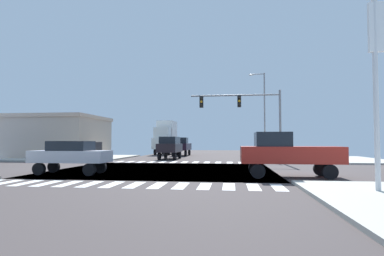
{
  "coord_description": "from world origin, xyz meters",
  "views": [
    {
      "loc": [
        4.32,
        -20.27,
        1.87
      ],
      "look_at": [
        1.16,
        5.33,
        2.97
      ],
      "focal_mm": 29.11,
      "sensor_mm": 36.0,
      "label": 1
    }
  ],
  "objects": [
    {
      "name": "sidewalk_corner_ne",
      "position": [
        13.0,
        12.0,
        0.07
      ],
      "size": [
        12.0,
        12.0,
        0.14
      ],
      "color": "#B2ADA3",
      "rests_on": "ground"
    },
    {
      "name": "box_truck_queued_2",
      "position": [
        -5.0,
        24.25,
        2.56
      ],
      "size": [
        2.4,
        7.2,
        4.85
      ],
      "rotation": [
        0.0,
        0.0,
        3.14
      ],
      "color": "black",
      "rests_on": "ground"
    },
    {
      "name": "sedan_outer_2",
      "position": [
        -4.7,
        -3.5,
        1.12
      ],
      "size": [
        4.3,
        1.8,
        1.88
      ],
      "rotation": [
        0.0,
        0.0,
        1.57
      ],
      "color": "black",
      "rests_on": "ground"
    },
    {
      "name": "traffic_signal_mast",
      "position": [
        5.52,
        7.33,
        4.73
      ],
      "size": [
        7.89,
        0.55,
        6.34
      ],
      "color": "gray",
      "rests_on": "ground"
    },
    {
      "name": "pickup_middle_3",
      "position": [
        7.23,
        -3.5,
        1.29
      ],
      "size": [
        5.1,
        2.0,
        2.35
      ],
      "rotation": [
        0.0,
        0.0,
        1.57
      ],
      "color": "black",
      "rests_on": "ground"
    },
    {
      "name": "bank_building",
      "position": [
        -18.95,
        14.31,
        2.43
      ],
      "size": [
        17.5,
        9.11,
        4.84
      ],
      "color": "#B8A390",
      "rests_on": "ground"
    },
    {
      "name": "street_lamp",
      "position": [
        7.87,
        14.56,
        5.53
      ],
      "size": [
        1.78,
        0.32,
        9.43
      ],
      "color": "gray",
      "rests_on": "ground"
    },
    {
      "name": "sidewalk_corner_nw",
      "position": [
        -13.0,
        12.0,
        0.07
      ],
      "size": [
        12.0,
        12.0,
        0.14
      ],
      "color": "#AEAA9C",
      "rests_on": "ground"
    },
    {
      "name": "ground",
      "position": [
        0.0,
        0.0,
        -0.03
      ],
      "size": [
        90.0,
        90.0,
        0.05
      ],
      "color": "#433B3A"
    },
    {
      "name": "crosswalk_far",
      "position": [
        -0.25,
        7.3,
        0.0
      ],
      "size": [
        13.5,
        2.0,
        0.01
      ],
      "color": "white",
      "rests_on": "ground"
    },
    {
      "name": "pickup_trailing_2",
      "position": [
        -2.0,
        19.56,
        1.29
      ],
      "size": [
        2.0,
        5.1,
        2.35
      ],
      "rotation": [
        0.0,
        0.0,
        3.14
      ],
      "color": "black",
      "rests_on": "ground"
    },
    {
      "name": "crosswalk_near",
      "position": [
        -0.25,
        -7.3,
        0.0
      ],
      "size": [
        13.5,
        2.0,
        0.01
      ],
      "color": "white",
      "rests_on": "ground"
    },
    {
      "name": "suv_leading_1",
      "position": [
        -2.0,
        12.0,
        1.39
      ],
      "size": [
        1.96,
        4.6,
        2.34
      ],
      "rotation": [
        0.0,
        0.0,
        3.14
      ],
      "color": "black",
      "rests_on": "ground"
    }
  ]
}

